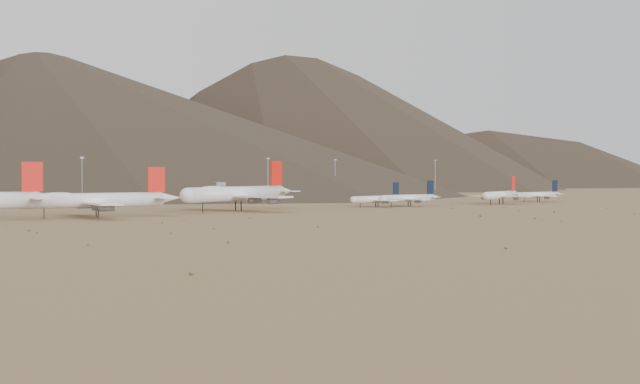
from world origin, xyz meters
TOP-DOWN VIEW (x-y plane):
  - ground at (0.00, 0.00)m, footprint 3000.00×3000.00m
  - widebody_centre at (-79.20, 20.41)m, footprint 68.28×52.61m
  - widebody_east at (-5.07, 36.49)m, footprint 75.08×59.98m
  - narrowbody_a at (74.56, 32.39)m, footprint 37.87×27.39m
  - narrowbody_b at (93.71, 29.32)m, footprint 40.36×28.85m
  - narrowbody_c at (154.29, 22.75)m, footprint 44.69×33.49m
  - narrowbody_d at (196.40, 33.19)m, footprint 38.41×27.46m
  - control_tower at (30.00, 120.00)m, footprint 8.00×8.00m
  - mast_west at (-45.91, 128.38)m, footprint 2.00×0.60m
  - mast_centre at (53.56, 105.29)m, footprint 2.00×0.60m
  - mast_east at (125.13, 140.08)m, footprint 2.00×0.60m
  - mast_far_east at (205.29, 133.71)m, footprint 2.00×0.60m
  - desert_scrub at (-6.35, -84.01)m, footprint 442.31×174.84m

SIDE VIEW (x-z plane):
  - ground at x=0.00m, z-range 0.00..0.00m
  - desert_scrub at x=-6.35m, z-range -0.15..0.77m
  - narrowbody_a at x=74.56m, z-range -2.20..10.32m
  - narrowbody_d at x=196.40m, z-range -2.22..10.44m
  - narrowbody_b at x=93.71m, z-range -2.34..10.98m
  - narrowbody_c at x=154.29m, z-range -2.72..12.79m
  - control_tower at x=30.00m, z-range -0.68..11.32m
  - widebody_centre at x=-79.20m, z-range -3.15..17.13m
  - widebody_east at x=-5.07m, z-range -3.63..19.74m
  - mast_west at x=-45.91m, z-range 1.35..27.05m
  - mast_centre at x=53.56m, z-range 1.35..27.05m
  - mast_east at x=125.13m, z-range 1.35..27.05m
  - mast_far_east at x=205.29m, z-range 1.35..27.05m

